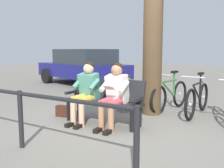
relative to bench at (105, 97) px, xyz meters
The scene contains 11 objects.
ground_plane 0.57m from the bench, 162.83° to the left, with size 40.00×40.00×0.00m, color slate.
bench is the anchor object (origin of this frame).
person_reading 0.39m from the bench, 160.10° to the left, with size 0.53×0.80×1.20m.
person_companion 0.39m from the bench, 34.41° to the left, with size 0.53×0.80×1.20m.
handbag 1.09m from the bench, 12.03° to the left, with size 0.30×0.14×0.24m, color #3F1E14.
tree_trunk 1.74m from the bench, 107.25° to the right, with size 0.42×0.42×3.42m, color #4C3823.
litter_bin 1.05m from the bench, 75.63° to the right, with size 0.35×0.35×0.85m.
bicycle_silver 2.11m from the bench, 126.02° to the right, with size 0.48×1.68×0.94m.
bicycle_green 1.85m from the bench, 107.71° to the right, with size 0.48×1.68×0.94m.
railing_fence 1.76m from the bench, 85.66° to the left, with size 3.79×0.49×0.85m.
parked_car 5.69m from the bench, 41.09° to the right, with size 4.42×2.51×1.47m.
Camera 1 is at (-2.86, 3.65, 1.43)m, focal length 40.25 mm.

